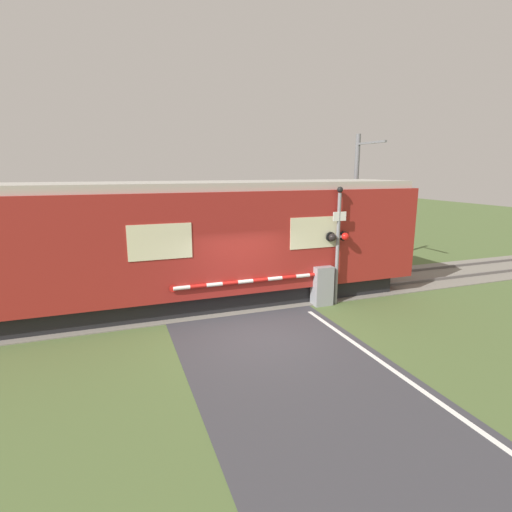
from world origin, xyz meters
TOP-DOWN VIEW (x-y plane):
  - ground_plane at (0.00, 0.00)m, footprint 80.00×80.00m
  - track_bed at (0.00, 3.09)m, footprint 36.00×3.20m
  - train at (-2.26, 3.09)m, footprint 16.98×3.07m
  - crossing_barrier at (2.34, 1.51)m, footprint 5.06×0.44m
  - signal_post at (3.13, 1.41)m, footprint 0.76×0.26m
  - catenary_pole at (6.40, 5.40)m, footprint 0.20×1.90m

SIDE VIEW (x-z plane):
  - ground_plane at x=0.00m, z-range 0.00..0.00m
  - track_bed at x=0.00m, z-range -0.04..0.09m
  - crossing_barrier at x=2.34m, z-range 0.06..1.32m
  - train at x=-2.26m, z-range 0.05..3.90m
  - signal_post at x=3.13m, z-range 0.24..3.96m
  - catenary_pole at x=6.40m, z-range 0.15..5.80m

